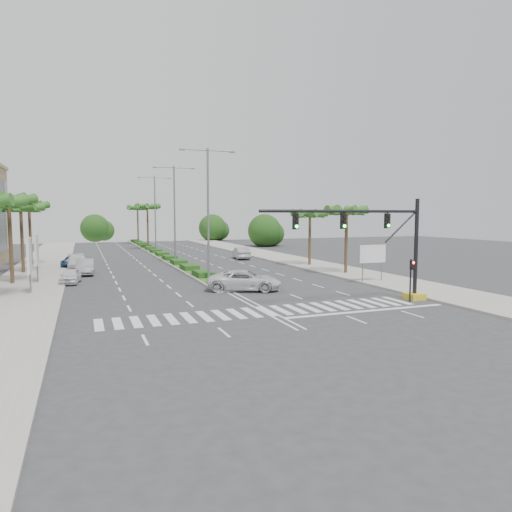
{
  "coord_description": "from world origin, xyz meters",
  "views": [
    {
      "loc": [
        -10.67,
        -26.18,
        6.07
      ],
      "look_at": [
        1.38,
        5.46,
        3.0
      ],
      "focal_mm": 32.0,
      "sensor_mm": 36.0,
      "label": 1
    }
  ],
  "objects_px": {
    "car_right": "(241,253)",
    "car_parked_c": "(73,261)",
    "car_parked_a": "(70,276)",
    "car_crossing": "(245,280)",
    "car_parked_d": "(77,262)",
    "car_parked_b": "(85,267)"
  },
  "relations": [
    {
      "from": "car_right",
      "to": "car_parked_c",
      "type": "bearing_deg",
      "value": 12.79
    },
    {
      "from": "car_parked_a",
      "to": "car_crossing",
      "type": "relative_size",
      "value": 0.65
    },
    {
      "from": "car_parked_c",
      "to": "car_parked_d",
      "type": "relative_size",
      "value": 0.88
    },
    {
      "from": "car_parked_d",
      "to": "car_parked_a",
      "type": "bearing_deg",
      "value": -97.43
    },
    {
      "from": "car_parked_a",
      "to": "car_parked_b",
      "type": "xyz_separation_m",
      "value": [
        1.28,
        6.05,
        0.14
      ]
    },
    {
      "from": "car_crossing",
      "to": "car_parked_a",
      "type": "bearing_deg",
      "value": 79.0
    },
    {
      "from": "car_parked_a",
      "to": "car_parked_c",
      "type": "relative_size",
      "value": 0.78
    },
    {
      "from": "car_parked_a",
      "to": "car_right",
      "type": "bearing_deg",
      "value": 44.25
    },
    {
      "from": "car_parked_d",
      "to": "car_right",
      "type": "bearing_deg",
      "value": 8.46
    },
    {
      "from": "car_parked_a",
      "to": "car_parked_b",
      "type": "distance_m",
      "value": 6.19
    },
    {
      "from": "car_parked_a",
      "to": "car_crossing",
      "type": "height_order",
      "value": "car_crossing"
    },
    {
      "from": "car_parked_a",
      "to": "car_parked_c",
      "type": "bearing_deg",
      "value": 97.54
    },
    {
      "from": "car_parked_c",
      "to": "car_parked_d",
      "type": "height_order",
      "value": "car_parked_d"
    },
    {
      "from": "car_parked_d",
      "to": "car_crossing",
      "type": "xyz_separation_m",
      "value": [
        12.69,
        -20.08,
        0.01
      ]
    },
    {
      "from": "car_parked_a",
      "to": "car_parked_d",
      "type": "xyz_separation_m",
      "value": [
        0.48,
        11.02,
        0.15
      ]
    },
    {
      "from": "car_parked_d",
      "to": "car_crossing",
      "type": "relative_size",
      "value": 0.95
    },
    {
      "from": "car_parked_d",
      "to": "car_right",
      "type": "distance_m",
      "value": 21.6
    },
    {
      "from": "car_parked_a",
      "to": "car_right",
      "type": "distance_m",
      "value": 26.81
    },
    {
      "from": "car_parked_c",
      "to": "car_parked_d",
      "type": "bearing_deg",
      "value": -73.48
    },
    {
      "from": "car_parked_a",
      "to": "car_parked_d",
      "type": "relative_size",
      "value": 0.69
    },
    {
      "from": "car_parked_a",
      "to": "car_right",
      "type": "relative_size",
      "value": 0.78
    },
    {
      "from": "car_parked_b",
      "to": "car_parked_c",
      "type": "height_order",
      "value": "car_parked_b"
    }
  ]
}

